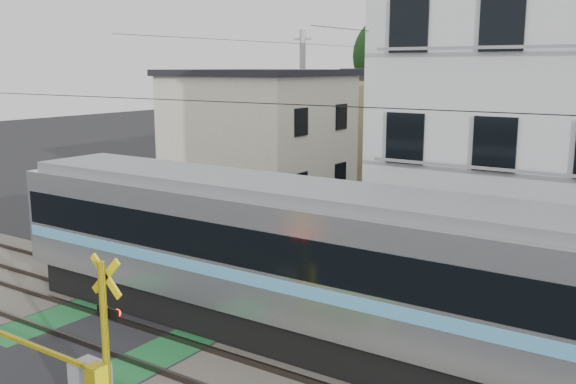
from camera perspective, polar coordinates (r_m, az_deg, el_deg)
The scene contains 10 objects.
ground at distance 17.39m, azimuth -12.97°, elevation -10.93°, with size 120.00×120.00×0.00m, color black.
track_bed at distance 17.38m, azimuth -12.97°, elevation -10.81°, with size 120.00×120.00×0.14m.
crossing_signal_near at distance 13.14m, azimuth -17.14°, elevation -15.27°, with size 4.74×0.65×3.09m.
crossing_signal_far at distance 21.33m, azimuth -10.65°, elevation -4.67°, with size 4.74×0.65×3.09m.
houses_row at distance 38.73m, azimuth 16.43°, elevation 5.92°, with size 22.07×31.35×6.80m.
tree_hill at distance 60.51m, azimuth 21.67°, elevation 9.59°, with size 40.00×13.69×11.53m.
catenary at distance 12.72m, azimuth 5.22°, elevation -1.41°, with size 60.00×5.04×7.00m.
utility_poles at distance 36.36m, azimuth 13.11°, elevation 7.10°, with size 7.90×42.00×8.00m.
pedestrian at distance 41.40m, azimuth 19.41°, elevation 2.82°, with size 0.68×0.45×1.86m, color black.
weed_patches at distance 16.10m, azimuth -8.86°, elevation -11.90°, with size 10.25×8.80×0.40m.
Camera 1 is at (11.97, -10.86, 6.44)m, focal length 40.00 mm.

